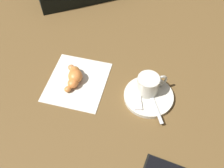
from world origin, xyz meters
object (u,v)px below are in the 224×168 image
saucer (149,96)px  teaspoon (151,96)px  napkin (77,82)px  espresso_cup (149,84)px  croissant (74,77)px  sugar_packet (137,99)px

saucer → teaspoon: bearing=-23.8°
saucer → napkin: 0.22m
espresso_cup → croissant: bearing=-178.7°
sugar_packet → saucer: bearing=111.8°
saucer → espresso_cup: (-0.01, 0.02, 0.03)m
saucer → sugar_packet: 0.04m
croissant → napkin: bearing=-25.2°
croissant → saucer: bearing=-3.1°
teaspoon → croissant: bearing=176.2°
saucer → teaspoon: 0.01m
napkin → croissant: (-0.01, 0.00, 0.02)m
espresso_cup → napkin: (-0.21, -0.01, -0.04)m
saucer → croissant: croissant is taller
espresso_cup → teaspoon: size_ratio=0.65×
saucer → napkin: (-0.22, 0.01, -0.00)m
teaspoon → saucer: bearing=156.2°
saucer → croissant: bearing=176.9°
espresso_cup → napkin: 0.22m
espresso_cup → sugar_packet: espresso_cup is taller
espresso_cup → napkin: bearing=-177.6°
espresso_cup → croissant: espresso_cup is taller
teaspoon → sugar_packet: teaspoon is taller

